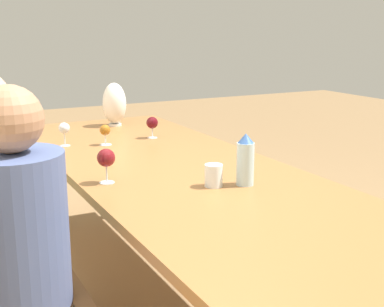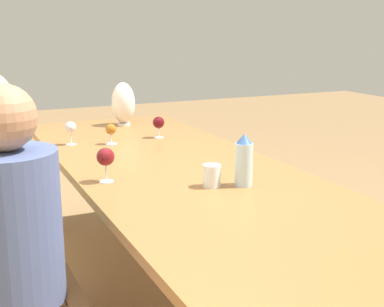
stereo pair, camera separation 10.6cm
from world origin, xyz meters
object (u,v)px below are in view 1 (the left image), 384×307
object	(u,v)px
wine_glass_0	(152,123)
water_tumbler	(213,176)
wine_glass_1	(64,129)
wine_glass_2	(106,159)
vase	(114,104)
person_near	(24,250)
water_bottle	(245,160)
chair_near	(2,299)
wine_glass_3	(105,131)

from	to	relation	value
wine_glass_0	water_tumbler	bearing A→B (deg)	170.72
wine_glass_1	wine_glass_2	distance (m)	0.80
wine_glass_0	wine_glass_2	bearing A→B (deg)	144.77
vase	wine_glass_1	bearing A→B (deg)	135.10
water_tumbler	wine_glass_2	bearing A→B (deg)	56.01
vase	wine_glass_1	world-z (taller)	vase
water_tumbler	person_near	distance (m)	0.82
water_bottle	vase	size ratio (longest dim) A/B	0.77
vase	wine_glass_0	bearing A→B (deg)	-172.66
water_tumbler	wine_glass_1	bearing A→B (deg)	18.51
wine_glass_1	chair_near	world-z (taller)	chair_near
water_tumbler	vase	xyz separation A→B (m)	(1.51, -0.11, 0.10)
person_near	wine_glass_2	bearing A→B (deg)	-49.44
wine_glass_1	chair_near	size ratio (longest dim) A/B	0.14
water_bottle	wine_glass_2	size ratio (longest dim) A/B	1.48
wine_glass_2	person_near	distance (m)	0.59
chair_near	wine_glass_3	bearing A→B (deg)	-34.42
water_bottle	wine_glass_0	size ratio (longest dim) A/B	1.74
wine_glass_2	chair_near	distance (m)	0.71
water_tumbler	wine_glass_3	xyz separation A→B (m)	(0.97, 0.14, 0.03)
water_bottle	wine_glass_3	size ratio (longest dim) A/B	1.91
water_bottle	person_near	xyz separation A→B (m)	(-0.06, 0.93, -0.19)
chair_near	person_near	xyz separation A→B (m)	(0.00, -0.08, 0.16)
water_bottle	water_tumbler	distance (m)	0.15
wine_glass_3	vase	bearing A→B (deg)	-24.70
water_tumbler	chair_near	distance (m)	0.94
wine_glass_0	wine_glass_1	distance (m)	0.52
wine_glass_2	wine_glass_0	bearing A→B (deg)	-35.23
wine_glass_0	wine_glass_3	size ratio (longest dim) A/B	1.10
water_tumbler	chair_near	size ratio (longest dim) A/B	0.10
wine_glass_0	person_near	bearing A→B (deg)	139.53
water_bottle	wine_glass_2	bearing A→B (deg)	59.85
wine_glass_0	wine_glass_3	distance (m)	0.32
water_bottle	wine_glass_0	xyz separation A→B (m)	(1.07, -0.04, -0.02)
wine_glass_0	wine_glass_2	distance (m)	0.95
water_tumbler	chair_near	bearing A→B (deg)	96.80
wine_glass_1	wine_glass_3	world-z (taller)	wine_glass_1
wine_glass_1	wine_glass_2	world-z (taller)	wine_glass_2
water_bottle	wine_glass_1	xyz separation A→B (m)	(1.10, 0.49, -0.01)
vase	wine_glass_0	xyz separation A→B (m)	(-0.49, -0.06, -0.06)
wine_glass_1	wine_glass_3	bearing A→B (deg)	-111.06
wine_glass_1	wine_glass_2	xyz separation A→B (m)	(-0.80, 0.02, 0.01)
water_tumbler	person_near	bearing A→B (deg)	97.51
wine_glass_2	person_near	world-z (taller)	person_near
vase	wine_glass_1	distance (m)	0.65
vase	person_near	world-z (taller)	person_near
wine_glass_3	person_near	bearing A→B (deg)	148.73
water_bottle	wine_glass_2	world-z (taller)	water_bottle
water_tumbler	vase	size ratio (longest dim) A/B	0.33
person_near	wine_glass_3	bearing A→B (deg)	-31.27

